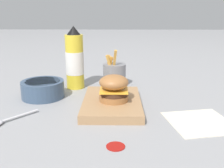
% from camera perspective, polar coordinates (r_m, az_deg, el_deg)
% --- Properties ---
extents(ground_plane, '(6.00, 6.00, 0.00)m').
position_cam_1_polar(ground_plane, '(0.86, 0.42, -4.34)').
color(ground_plane, gray).
extents(serving_board, '(0.28, 0.18, 0.03)m').
position_cam_1_polar(serving_board, '(0.83, 0.00, -4.13)').
color(serving_board, '#A37A51').
rests_on(serving_board, ground_plane).
extents(burger, '(0.09, 0.09, 0.08)m').
position_cam_1_polar(burger, '(0.80, 0.13, -0.82)').
color(burger, '#9E6638').
rests_on(burger, serving_board).
extents(ketchup_bottle, '(0.07, 0.07, 0.24)m').
position_cam_1_polar(ketchup_bottle, '(1.02, -8.12, 5.12)').
color(ketchup_bottle, yellow).
rests_on(ketchup_bottle, ground_plane).
extents(fries_basket, '(0.09, 0.09, 0.15)m').
position_cam_1_polar(fries_basket, '(1.05, 0.55, 2.11)').
color(fries_basket, slate).
rests_on(fries_basket, ground_plane).
extents(side_bowl, '(0.15, 0.15, 0.06)m').
position_cam_1_polar(side_bowl, '(0.95, -14.83, -0.99)').
color(side_bowl, '#384C66').
rests_on(side_bowl, ground_plane).
extents(spoon, '(0.13, 0.12, 0.01)m').
position_cam_1_polar(spoon, '(0.78, -23.21, -7.61)').
color(spoon, silver).
rests_on(spoon, ground_plane).
extents(ketchup_puddle, '(0.04, 0.04, 0.00)m').
position_cam_1_polar(ketchup_puddle, '(0.61, 0.79, -13.35)').
color(ketchup_puddle, '#9E140F').
rests_on(ketchup_puddle, ground_plane).
extents(parchment_square, '(0.20, 0.20, 0.00)m').
position_cam_1_polar(parchment_square, '(0.77, 18.62, -7.84)').
color(parchment_square, beige).
rests_on(parchment_square, ground_plane).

